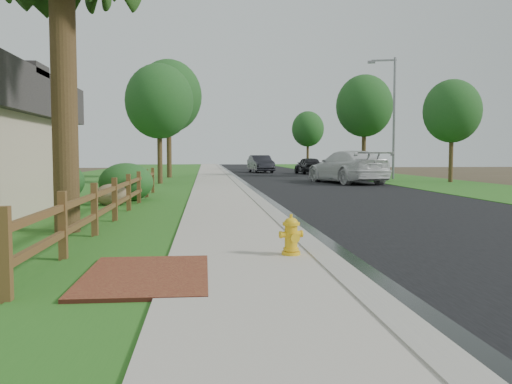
{
  "coord_description": "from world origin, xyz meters",
  "views": [
    {
      "loc": [
        -1.43,
        -8.06,
        1.66
      ],
      "look_at": [
        -0.35,
        3.36,
        0.86
      ],
      "focal_mm": 38.0,
      "sensor_mm": 36.0,
      "label": 1
    }
  ],
  "objects": [
    {
      "name": "shrub_c",
      "position": [
        -4.17,
        11.14,
        0.68
      ],
      "size": [
        2.43,
        2.43,
        1.36
      ],
      "primitive_type": "ellipsoid",
      "rotation": [
        0.0,
        0.0,
        0.36
      ],
      "color": "#19471B",
      "rests_on": "ground"
    },
    {
      "name": "brick_patch",
      "position": [
        -2.2,
        -1.0,
        0.06
      ],
      "size": [
        1.6,
        2.4,
        0.11
      ],
      "primitive_type": "cube",
      "color": "maroon",
      "rests_on": "ground"
    },
    {
      "name": "tree_near_right",
      "position": [
        12.84,
        22.27,
        4.14
      ],
      "size": [
        3.32,
        3.32,
        5.98
      ],
      "color": "#382717",
      "rests_on": "ground"
    },
    {
      "name": "verge_far",
      "position": [
        11.5,
        35.0,
        0.02
      ],
      "size": [
        6.0,
        90.0,
        0.04
      ],
      "primitive_type": "cube",
      "color": "#28611B",
      "rests_on": "ground"
    },
    {
      "name": "tree_far_right",
      "position": [
        9.0,
        46.38,
        4.21
      ],
      "size": [
        3.26,
        3.26,
        6.02
      ],
      "color": "#382717",
      "rests_on": "ground"
    },
    {
      "name": "wet_gutter",
      "position": [
        0.75,
        35.0,
        0.02
      ],
      "size": [
        0.5,
        90.0,
        0.0
      ],
      "primitive_type": "cube",
      "color": "black",
      "rests_on": "road"
    },
    {
      "name": "ground",
      "position": [
        0.0,
        0.0,
        0.0
      ],
      "size": [
        120.0,
        120.0,
        0.0
      ],
      "primitive_type": "plane",
      "color": "#3D3521"
    },
    {
      "name": "shrub_d",
      "position": [
        -6.5,
        10.16,
        0.76
      ],
      "size": [
        2.52,
        2.52,
        1.52
      ],
      "primitive_type": "ellipsoid",
      "rotation": [
        0.0,
        0.0,
        0.14
      ],
      "color": "#19471B",
      "rests_on": "ground"
    },
    {
      "name": "fire_hydrant",
      "position": [
        -0.1,
        0.19,
        0.39
      ],
      "size": [
        0.42,
        0.34,
        0.63
      ],
      "color": "yellow",
      "rests_on": "sidewalk"
    },
    {
      "name": "sidewalk",
      "position": [
        -0.9,
        35.0,
        0.05
      ],
      "size": [
        2.2,
        90.0,
        0.1
      ],
      "primitive_type": "cube",
      "color": "#AFA698",
      "rests_on": "ground"
    },
    {
      "name": "ranch_fence",
      "position": [
        -3.6,
        6.4,
        0.62
      ],
      "size": [
        0.12,
        16.92,
        1.1
      ],
      "color": "#543C1C",
      "rests_on": "ground"
    },
    {
      "name": "white_suv",
      "position": [
        6.64,
        22.11,
        0.94
      ],
      "size": [
        3.92,
        6.73,
        1.83
      ],
      "primitive_type": "imported",
      "rotation": [
        0.0,
        0.0,
        3.37
      ],
      "color": "silver",
      "rests_on": "road"
    },
    {
      "name": "road",
      "position": [
        4.6,
        35.0,
        0.01
      ],
      "size": [
        8.0,
        90.0,
        0.02
      ],
      "primitive_type": "cube",
      "color": "black",
      "rests_on": "ground"
    },
    {
      "name": "dark_car_mid",
      "position": [
        7.2,
        36.57,
        0.72
      ],
      "size": [
        1.95,
        4.24,
        1.41
      ],
      "primitive_type": "imported",
      "rotation": [
        0.0,
        0.0,
        3.21
      ],
      "color": "black",
      "rests_on": "road"
    },
    {
      "name": "streetlight",
      "position": [
        10.73,
        26.48,
        4.49
      ],
      "size": [
        1.81,
        0.61,
        7.92
      ],
      "color": "gray",
      "rests_on": "ground"
    },
    {
      "name": "boulder",
      "position": [
        -4.39,
        9.5,
        0.36
      ],
      "size": [
        1.32,
        1.19,
        0.72
      ],
      "primitive_type": "ellipsoid",
      "rotation": [
        0.0,
        0.0,
        -0.44
      ],
      "color": "brown",
      "rests_on": "ground"
    },
    {
      "name": "curb",
      "position": [
        0.4,
        35.0,
        0.06
      ],
      "size": [
        0.4,
        90.0,
        0.12
      ],
      "primitive_type": "cube",
      "color": "gray",
      "rests_on": "ground"
    },
    {
      "name": "dark_car_far",
      "position": [
        3.56,
        40.33,
        0.8
      ],
      "size": [
        2.13,
        4.86,
        1.55
      ],
      "primitive_type": "imported",
      "rotation": [
        0.0,
        0.0,
        0.11
      ],
      "color": "black",
      "rests_on": "road"
    },
    {
      "name": "tree_near_left",
      "position": [
        -3.9,
        22.21,
        4.55
      ],
      "size": [
        3.73,
        3.73,
        6.61
      ],
      "color": "#382717",
      "rests_on": "ground"
    },
    {
      "name": "tree_mid_left",
      "position": [
        -3.9,
        30.08,
        5.65
      ],
      "size": [
        4.58,
        4.58,
        8.19
      ],
      "color": "#382717",
      "rests_on": "ground"
    },
    {
      "name": "tree_mid_right",
      "position": [
        10.09,
        30.47,
        5.13
      ],
      "size": [
        4.08,
        4.08,
        7.39
      ],
      "color": "#382717",
      "rests_on": "ground"
    },
    {
      "name": "lawn_near",
      "position": [
        -8.0,
        35.0,
        0.02
      ],
      "size": [
        9.0,
        90.0,
        0.04
      ],
      "primitive_type": "cube",
      "color": "#28611B",
      "rests_on": "ground"
    },
    {
      "name": "grass_strip",
      "position": [
        -2.8,
        35.0,
        0.03
      ],
      "size": [
        1.6,
        90.0,
        0.06
      ],
      "primitive_type": "cube",
      "color": "#28611B",
      "rests_on": "ground"
    }
  ]
}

